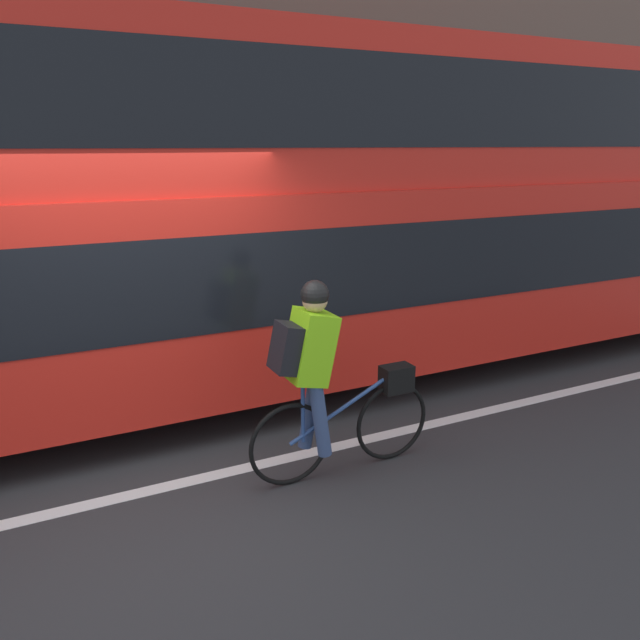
# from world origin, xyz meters

# --- Properties ---
(ground_plane) EXTENTS (80.00, 80.00, 0.00)m
(ground_plane) POSITION_xyz_m (0.00, 0.00, 0.00)
(ground_plane) COLOR #2D2D30
(road_center_line) EXTENTS (50.00, 0.14, 0.01)m
(road_center_line) POSITION_xyz_m (0.00, -0.15, 0.00)
(road_center_line) COLOR silver
(road_center_line) RESTS_ON ground_plane
(sidewalk_curb) EXTENTS (60.00, 2.31, 0.12)m
(sidewalk_curb) POSITION_xyz_m (0.00, 5.94, 0.06)
(sidewalk_curb) COLOR gray
(sidewalk_curb) RESTS_ON ground_plane
(building_facade) EXTENTS (60.00, 0.30, 7.71)m
(building_facade) POSITION_xyz_m (0.00, 7.25, 3.85)
(building_facade) COLOR brown
(building_facade) RESTS_ON ground_plane
(bus) EXTENTS (11.98, 2.58, 3.56)m
(bus) POSITION_xyz_m (2.22, 1.58, 1.99)
(bus) COLOR black
(bus) RESTS_ON ground_plane
(cyclist_on_bike) EXTENTS (1.60, 0.32, 1.61)m
(cyclist_on_bike) POSITION_xyz_m (1.29, -0.53, 0.87)
(cyclist_on_bike) COLOR black
(cyclist_on_bike) RESTS_ON ground_plane
(street_sign_post) EXTENTS (0.36, 0.09, 2.62)m
(street_sign_post) POSITION_xyz_m (0.19, 5.82, 1.58)
(street_sign_post) COLOR #59595B
(street_sign_post) RESTS_ON sidewalk_curb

